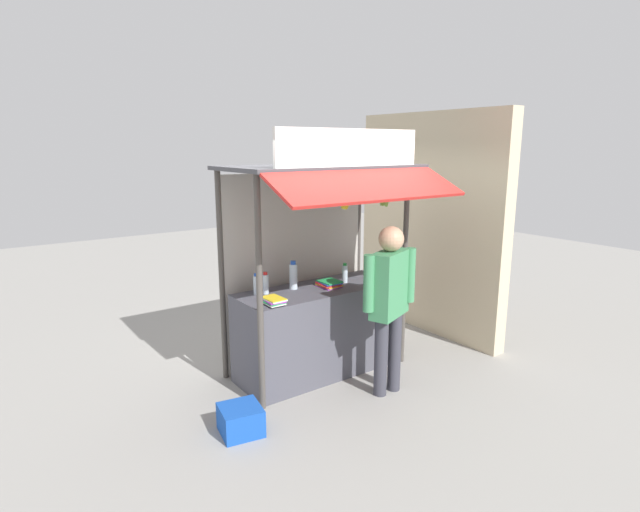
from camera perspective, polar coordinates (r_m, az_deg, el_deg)
ground_plane at (r=5.76m, az=0.00°, el=-12.85°), size 20.00×20.00×0.00m
stall_counter at (r=5.57m, az=0.00°, el=-8.37°), size 1.84×0.68×0.96m
stall_structure at (r=5.37m, az=-0.66°, el=3.01°), size 2.04×1.54×2.61m
water_bottle_mid_right at (r=5.61m, az=2.83°, el=-1.98°), size 0.06×0.06×0.22m
water_bottle_right at (r=5.20m, az=-7.23°, el=-3.22°), size 0.06×0.06×0.22m
water_bottle_center at (r=5.21m, az=-6.19°, el=-3.13°), size 0.06×0.06×0.23m
water_bottle_mid_left at (r=5.35m, az=-3.04°, el=-2.26°), size 0.09×0.09×0.31m
magazine_stack_left at (r=5.46m, az=1.04°, el=-3.15°), size 0.24×0.27×0.06m
magazine_stack_far_left at (r=5.74m, az=7.04°, el=-2.57°), size 0.22×0.30×0.04m
magazine_stack_front_right at (r=4.88m, az=-5.32°, el=-5.10°), size 0.20×0.25×0.06m
banana_bunch_rightmost at (r=5.22m, az=7.36°, el=6.49°), size 0.11×0.11×0.29m
banana_bunch_inner_right at (r=4.88m, az=2.85°, el=6.04°), size 0.09×0.10×0.28m
banana_bunch_inner_left at (r=4.61m, az=-1.48°, el=6.25°), size 0.10×0.10×0.25m
vendor_person at (r=4.98m, az=7.88°, el=-4.39°), size 0.65×0.37×1.71m
plastic_crate at (r=4.66m, az=-8.97°, el=-17.85°), size 0.40×0.40×0.24m
neighbour_wall at (r=6.85m, az=12.22°, el=3.59°), size 0.20×2.40×2.88m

